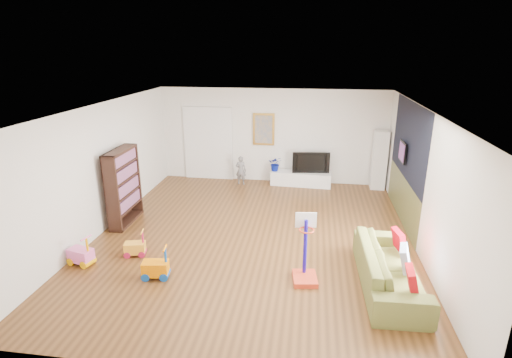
# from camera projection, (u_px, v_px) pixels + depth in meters

# --- Properties ---
(floor) EXTENTS (6.50, 7.50, 0.00)m
(floor) POSITION_uv_depth(u_px,v_px,m) (253.00, 237.00, 8.40)
(floor) COLOR brown
(floor) RESTS_ON ground
(ceiling) EXTENTS (6.50, 7.50, 0.00)m
(ceiling) POSITION_uv_depth(u_px,v_px,m) (253.00, 108.00, 7.55)
(ceiling) COLOR white
(ceiling) RESTS_ON ground
(wall_back) EXTENTS (6.50, 0.00, 2.70)m
(wall_back) POSITION_uv_depth(u_px,v_px,m) (272.00, 136.00, 11.49)
(wall_back) COLOR silver
(wall_back) RESTS_ON ground
(wall_front) EXTENTS (6.50, 0.00, 2.70)m
(wall_front) POSITION_uv_depth(u_px,v_px,m) (203.00, 278.00, 4.45)
(wall_front) COLOR white
(wall_front) RESTS_ON ground
(wall_left) EXTENTS (0.00, 7.50, 2.70)m
(wall_left) POSITION_uv_depth(u_px,v_px,m) (101.00, 169.00, 8.41)
(wall_left) COLOR white
(wall_left) RESTS_ON ground
(wall_right) EXTENTS (0.00, 7.50, 2.70)m
(wall_right) POSITION_uv_depth(u_px,v_px,m) (423.00, 183.00, 7.54)
(wall_right) COLOR silver
(wall_right) RESTS_ON ground
(navy_accent) EXTENTS (0.01, 3.20, 1.70)m
(navy_accent) POSITION_uv_depth(u_px,v_px,m) (409.00, 141.00, 8.69)
(navy_accent) COLOR black
(navy_accent) RESTS_ON wall_right
(olive_wainscot) EXTENTS (0.01, 3.20, 1.00)m
(olive_wainscot) POSITION_uv_depth(u_px,v_px,m) (402.00, 199.00, 9.12)
(olive_wainscot) COLOR brown
(olive_wainscot) RESTS_ON wall_right
(doorway) EXTENTS (1.45, 0.06, 2.10)m
(doorway) POSITION_uv_depth(u_px,v_px,m) (208.00, 144.00, 11.81)
(doorway) COLOR white
(doorway) RESTS_ON ground
(painting_back) EXTENTS (0.62, 0.06, 0.92)m
(painting_back) POSITION_uv_depth(u_px,v_px,m) (264.00, 129.00, 11.43)
(painting_back) COLOR gold
(painting_back) RESTS_ON wall_back
(artwork_right) EXTENTS (0.04, 0.56, 0.46)m
(artwork_right) POSITION_uv_depth(u_px,v_px,m) (403.00, 152.00, 8.99)
(artwork_right) COLOR #7F3F8C
(artwork_right) RESTS_ON wall_right
(media_console) EXTENTS (1.73, 0.53, 0.40)m
(media_console) POSITION_uv_depth(u_px,v_px,m) (301.00, 179.00, 11.45)
(media_console) COLOR white
(media_console) RESTS_ON ground
(tall_cabinet) EXTENTS (0.39, 0.39, 1.65)m
(tall_cabinet) POSITION_uv_depth(u_px,v_px,m) (379.00, 160.00, 11.02)
(tall_cabinet) COLOR white
(tall_cabinet) RESTS_ON ground
(bookshelf) EXTENTS (0.32, 1.17, 1.70)m
(bookshelf) POSITION_uv_depth(u_px,v_px,m) (123.00, 187.00, 8.85)
(bookshelf) COLOR black
(bookshelf) RESTS_ON ground
(sofa) EXTENTS (0.96, 2.32, 0.67)m
(sofa) POSITION_uv_depth(u_px,v_px,m) (389.00, 268.00, 6.58)
(sofa) COLOR #63682D
(sofa) RESTS_ON ground
(basketball_hoop) EXTENTS (0.47, 0.55, 1.19)m
(basketball_hoop) POSITION_uv_depth(u_px,v_px,m) (306.00, 250.00, 6.63)
(basketball_hoop) COLOR red
(basketball_hoop) RESTS_ON ground
(ride_on_yellow) EXTENTS (0.42, 0.31, 0.51)m
(ride_on_yellow) POSITION_uv_depth(u_px,v_px,m) (135.00, 244.00, 7.57)
(ride_on_yellow) COLOR #FFAD2D
(ride_on_yellow) RESTS_ON ground
(ride_on_orange) EXTENTS (0.47, 0.33, 0.58)m
(ride_on_orange) POSITION_uv_depth(u_px,v_px,m) (155.00, 263.00, 6.82)
(ride_on_orange) COLOR orange
(ride_on_orange) RESTS_ON ground
(ride_on_pink) EXTENTS (0.48, 0.36, 0.58)m
(ride_on_pink) POSITION_uv_depth(u_px,v_px,m) (80.00, 250.00, 7.25)
(ride_on_pink) COLOR pink
(ride_on_pink) RESTS_ON ground
(child) EXTENTS (0.32, 0.23, 0.84)m
(child) POSITION_uv_depth(u_px,v_px,m) (241.00, 170.00, 11.47)
(child) COLOR slate
(child) RESTS_ON ground
(tv) EXTENTS (1.05, 0.26, 0.60)m
(tv) POSITION_uv_depth(u_px,v_px,m) (311.00, 162.00, 11.31)
(tv) COLOR black
(tv) RESTS_ON media_console
(vase_plant) EXTENTS (0.39, 0.34, 0.43)m
(vase_plant) POSITION_uv_depth(u_px,v_px,m) (275.00, 164.00, 11.43)
(vase_plant) COLOR navy
(vase_plant) RESTS_ON media_console
(pillow_left) EXTENTS (0.14, 0.41, 0.41)m
(pillow_left) POSITION_uv_depth(u_px,v_px,m) (412.00, 281.00, 5.86)
(pillow_left) COLOR #A80B11
(pillow_left) RESTS_ON sofa
(pillow_center) EXTENTS (0.19, 0.41, 0.40)m
(pillow_center) POSITION_uv_depth(u_px,v_px,m) (405.00, 258.00, 6.49)
(pillow_center) COLOR silver
(pillow_center) RESTS_ON sofa
(pillow_right) EXTENTS (0.18, 0.40, 0.39)m
(pillow_right) POSITION_uv_depth(u_px,v_px,m) (399.00, 241.00, 7.09)
(pillow_right) COLOR #AF0115
(pillow_right) RESTS_ON sofa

